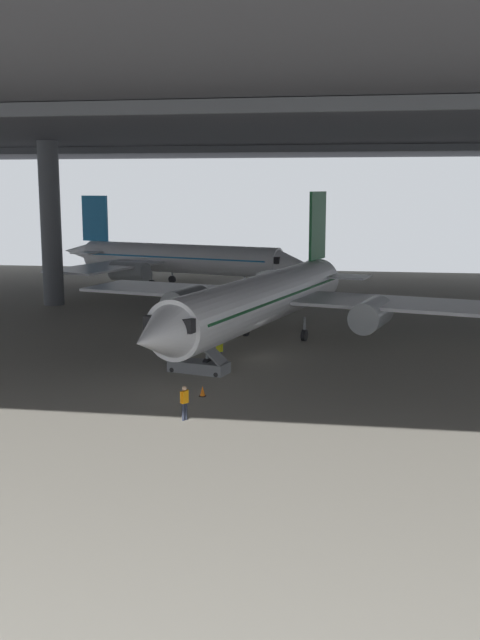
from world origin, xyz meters
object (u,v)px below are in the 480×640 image
at_px(boarding_stairs, 198,361).
at_px(crew_worker_near_nose, 184,401).
at_px(airplane_main, 265,298).
at_px(crew_worker_by_stairs, 219,350).
at_px(traffic_cone_orange, 202,391).
at_px(airplane_distant, 175,258).

bearing_deg(boarding_stairs, crew_worker_near_nose, -81.52).
xyz_separation_m(airplane_main, crew_worker_near_nose, (-1.59, -19.05, -2.38)).
relative_size(crew_worker_by_stairs, traffic_cone_orange, 2.62).
relative_size(crew_worker_by_stairs, airplane_distant, 0.05).
distance_m(airplane_distant, traffic_cone_orange, 47.61).
relative_size(crew_worker_near_nose, airplane_distant, 0.05).
bearing_deg(airplane_main, traffic_cone_orange, -96.24).
bearing_deg(airplane_main, boarding_stairs, -108.07).
bearing_deg(crew_worker_by_stairs, airplane_main, 72.56).
bearing_deg(boarding_stairs, crew_worker_by_stairs, 70.25).
height_order(airplane_main, traffic_cone_orange, airplane_main).
bearing_deg(crew_worker_by_stairs, airplane_distant, 108.20).
height_order(airplane_distant, traffic_cone_orange, airplane_distant).
xyz_separation_m(boarding_stairs, traffic_cone_orange, (1.43, -5.39, -0.43)).
xyz_separation_m(boarding_stairs, crew_worker_by_stairs, (0.90, 2.51, 0.16)).
height_order(airplane_main, airplane_distant, airplane_main).
bearing_deg(boarding_stairs, airplane_main, 71.93).
distance_m(airplane_main, crew_worker_by_stairs, 7.56).
bearing_deg(crew_worker_by_stairs, boarding_stairs, -109.75).
bearing_deg(crew_worker_near_nose, airplane_main, 85.22).
height_order(crew_worker_near_nose, airplane_distant, airplane_distant).
bearing_deg(crew_worker_near_nose, crew_worker_by_stairs, 92.56).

